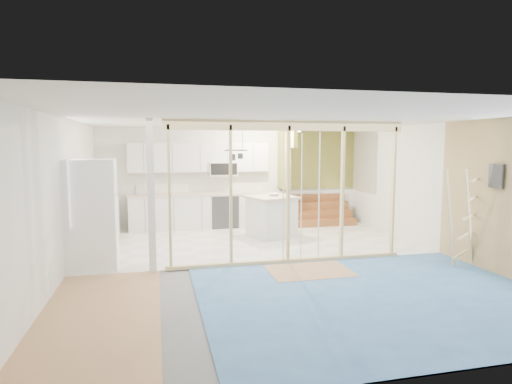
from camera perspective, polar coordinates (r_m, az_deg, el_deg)
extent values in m
cube|color=slate|center=(7.88, 2.13, -9.62)|extent=(7.00, 8.00, 0.01)
cube|color=silver|center=(7.60, 2.21, 9.61)|extent=(7.00, 8.00, 0.01)
cube|color=white|center=(11.52, -3.12, 1.96)|extent=(7.00, 0.01, 2.60)
cube|color=white|center=(3.97, 17.77, -6.39)|extent=(7.00, 0.01, 2.60)
cube|color=white|center=(7.51, -24.54, -0.84)|extent=(0.01, 8.00, 2.60)
cube|color=white|center=(9.20, 23.70, 0.38)|extent=(0.01, 8.00, 2.60)
cube|color=silver|center=(9.76, -1.00, -6.46)|extent=(7.00, 4.00, 0.02)
cube|color=#4E86BF|center=(6.47, 15.85, -13.32)|extent=(5.00, 4.00, 0.02)
cube|color=tan|center=(5.77, -20.37, -15.92)|extent=(1.50, 4.00, 0.02)
cube|color=tan|center=(7.48, 7.13, -10.40)|extent=(1.40, 1.00, 0.01)
cube|color=#E1C88A|center=(7.68, 4.39, 8.81)|extent=(4.40, 0.09, 0.18)
cube|color=#E1C88A|center=(7.95, 4.24, -9.12)|extent=(4.40, 0.09, 0.06)
cube|color=silver|center=(7.36, -13.80, -0.59)|extent=(0.12, 0.14, 2.60)
cube|color=#E1C88A|center=(7.36, -11.47, -0.53)|extent=(0.04, 0.09, 2.40)
cube|color=#E1C88A|center=(7.47, -3.39, -0.33)|extent=(0.04, 0.09, 2.40)
cube|color=#E1C88A|center=(7.72, 4.32, -0.12)|extent=(0.05, 0.09, 2.40)
cube|color=#E1C88A|center=(8.09, 11.42, 0.06)|extent=(0.04, 0.09, 2.40)
cube|color=#E1C88A|center=(8.58, 17.81, 0.23)|extent=(0.04, 0.09, 2.40)
cylinder|color=silver|center=(7.67, 3.67, -0.76)|extent=(0.02, 0.02, 2.35)
cylinder|color=silver|center=(7.94, 8.40, -0.57)|extent=(0.02, 0.02, 2.35)
cylinder|color=silver|center=(7.80, 6.06, -0.66)|extent=(0.02, 0.02, 2.35)
cube|color=silver|center=(11.20, -7.36, -2.64)|extent=(3.60, 0.60, 0.88)
cube|color=beige|center=(11.14, -7.40, -0.27)|extent=(3.66, 0.64, 0.05)
cube|color=silver|center=(10.13, -19.79, -3.89)|extent=(0.60, 1.60, 0.88)
cube|color=beige|center=(10.06, -19.89, -1.28)|extent=(0.64, 1.64, 0.05)
cube|color=silver|center=(11.19, -7.53, 4.61)|extent=(3.60, 0.34, 0.75)
cube|color=silver|center=(11.24, -4.44, 3.12)|extent=(0.72, 0.38, 0.36)
cube|color=black|center=(11.05, -4.28, 3.07)|extent=(0.68, 0.02, 0.30)
cube|color=olive|center=(11.36, 3.76, 4.42)|extent=(0.10, 0.90, 1.60)
cube|color=white|center=(11.48, 3.71, -2.33)|extent=(0.10, 0.90, 0.90)
cube|color=olive|center=(10.69, 4.88, 7.25)|extent=(0.10, 0.50, 0.50)
cube|color=olive|center=(12.12, 8.17, 4.24)|extent=(2.20, 0.04, 1.60)
cube|color=white|center=(12.23, 8.07, -1.86)|extent=(2.20, 0.04, 0.90)
cube|color=olive|center=(11.56, 9.20, -4.09)|extent=(1.70, 0.26, 0.20)
cube|color=olive|center=(11.77, 8.74, -2.92)|extent=(1.70, 0.26, 0.20)
cube|color=olive|center=(11.98, 8.29, -1.79)|extent=(1.70, 0.26, 0.20)
cube|color=olive|center=(12.19, 7.86, -0.69)|extent=(1.70, 0.26, 0.20)
torus|color=black|center=(9.37, -2.69, 5.59)|extent=(0.52, 0.52, 0.02)
cylinder|color=black|center=(9.35, -3.61, 7.11)|extent=(0.01, 0.01, 0.50)
cylinder|color=black|center=(9.40, -1.79, 7.12)|extent=(0.01, 0.01, 0.50)
cylinder|color=#37373C|center=(9.26, -3.18, 4.65)|extent=(0.14, 0.14, 0.14)
cylinder|color=#37373C|center=(9.49, -2.08, 4.81)|extent=(0.12, 0.12, 0.12)
cube|color=#37373C|center=(8.05, 29.38, 1.86)|extent=(0.04, 0.30, 0.40)
cylinder|color=#FFEABF|center=(10.87, 5.15, 8.23)|extent=(0.32, 0.32, 0.08)
cube|color=white|center=(7.93, -21.08, -2.85)|extent=(0.85, 0.82, 1.92)
cube|color=#37373C|center=(7.88, -18.16, -2.79)|extent=(0.04, 0.77, 1.88)
cube|color=silver|center=(10.05, 2.06, -3.53)|extent=(1.13, 1.13, 0.91)
cube|color=beige|center=(9.97, 2.07, -0.69)|extent=(1.26, 1.26, 0.05)
imported|color=silver|center=(10.03, 2.39, -0.32)|extent=(0.30, 0.30, 0.07)
imported|color=#9DA1AF|center=(11.17, -15.65, 0.47)|extent=(0.14, 0.14, 0.30)
imported|color=silver|center=(11.46, 0.54, 0.56)|extent=(0.11, 0.11, 0.19)
cube|color=#D9BD85|center=(8.16, 24.46, -3.27)|extent=(0.40, 0.18, 1.74)
cube|color=#D9BD85|center=(8.40, 26.53, -3.11)|extent=(0.40, 0.18, 1.74)
cube|color=#D9BD85|center=(8.43, 25.57, -7.50)|extent=(0.40, 0.18, 0.12)
cube|color=#D9BD85|center=(8.40, 26.05, -5.23)|extent=(0.40, 0.18, 0.12)
cube|color=#D9BD85|center=(8.39, 26.52, -2.95)|extent=(0.40, 0.18, 0.12)
cube|color=#D9BD85|center=(8.39, 27.00, -0.66)|extent=(0.40, 0.18, 0.12)
cube|color=#D9BD85|center=(8.41, 27.47, 1.62)|extent=(0.40, 0.18, 0.12)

